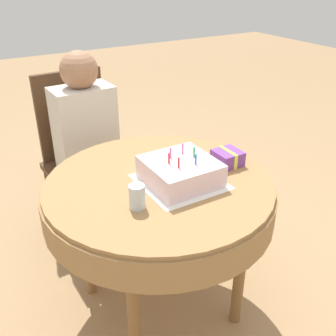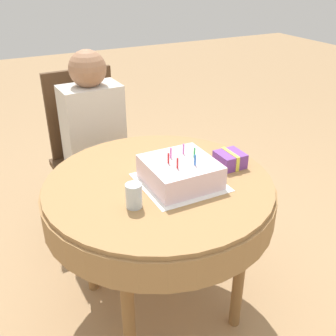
# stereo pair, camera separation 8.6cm
# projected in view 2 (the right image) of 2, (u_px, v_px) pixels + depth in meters

# --- Properties ---
(ground_plane) EXTENTS (12.00, 12.00, 0.00)m
(ground_plane) POSITION_uv_depth(u_px,v_px,m) (160.00, 304.00, 1.93)
(ground_plane) COLOR #A37F56
(dining_table) EXTENTS (0.95, 0.95, 0.70)m
(dining_table) POSITION_uv_depth(u_px,v_px,m) (159.00, 199.00, 1.65)
(dining_table) COLOR #9E7547
(dining_table) RESTS_ON ground_plane
(chair) EXTENTS (0.47, 0.47, 0.95)m
(chair) POSITION_uv_depth(u_px,v_px,m) (91.00, 150.00, 2.34)
(chair) COLOR #4C331E
(chair) RESTS_ON ground_plane
(person) EXTENTS (0.33, 0.30, 1.10)m
(person) POSITION_uv_depth(u_px,v_px,m) (95.00, 131.00, 2.19)
(person) COLOR #9E7051
(person) RESTS_ON ground_plane
(napkin) EXTENTS (0.32, 0.32, 0.00)m
(napkin) POSITION_uv_depth(u_px,v_px,m) (180.00, 182.00, 1.59)
(napkin) COLOR white
(napkin) RESTS_ON dining_table
(birthday_cake) EXTENTS (0.27, 0.27, 0.14)m
(birthday_cake) POSITION_uv_depth(u_px,v_px,m) (180.00, 172.00, 1.57)
(birthday_cake) COLOR silver
(birthday_cake) RESTS_ON dining_table
(drinking_glass) EXTENTS (0.06, 0.06, 0.09)m
(drinking_glass) POSITION_uv_depth(u_px,v_px,m) (134.00, 196.00, 1.41)
(drinking_glass) COLOR silver
(drinking_glass) RESTS_ON dining_table
(gift_box) EXTENTS (0.11, 0.12, 0.07)m
(gift_box) POSITION_uv_depth(u_px,v_px,m) (230.00, 159.00, 1.70)
(gift_box) COLOR #753D99
(gift_box) RESTS_ON dining_table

